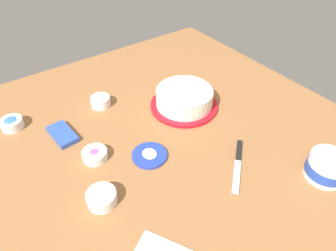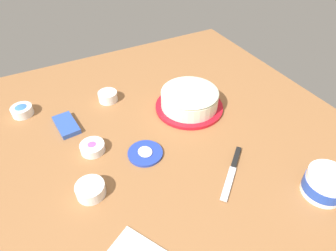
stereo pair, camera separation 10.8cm
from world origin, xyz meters
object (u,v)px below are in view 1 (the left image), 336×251
Objects in this scene: frosting_tub_lid at (150,155)px; sprinkle_bowl_pink at (101,101)px; spreading_knife at (238,161)px; sprinkle_bowl_rainbow at (95,154)px; sprinkle_bowl_blue at (12,123)px; sprinkle_bowl_orange at (102,197)px; candy_box_lower at (62,134)px; frosted_cake at (184,98)px; frosting_tub at (327,167)px.

frosting_tub_lid is 0.36m from sprinkle_bowl_pink.
spreading_knife is 0.49m from sprinkle_bowl_rainbow.
sprinkle_bowl_blue is at bearing 38.69° from frosting_tub_lid.
sprinkle_bowl_orange and sprinkle_bowl_blue have the same top height.
sprinkle_bowl_orange is at bearing 173.66° from candy_box_lower.
sprinkle_bowl_rainbow is 1.07× the size of sprinkle_bowl_pink.
frosting_tub_lid is 1.42× the size of sprinkle_bowl_rainbow.
sprinkle_bowl_rainbow is (0.30, 0.39, 0.01)m from spreading_knife.
candy_box_lower is at bearing -139.19° from sprinkle_bowl_blue.
sprinkle_bowl_pink reaches higher than frosting_tub_lid.
spreading_knife is at bearing -137.43° from sprinkle_bowl_blue.
candy_box_lower is (0.12, 0.48, -0.04)m from frosted_cake.
sprinkle_bowl_orange reaches higher than spreading_knife.
sprinkle_bowl_pink is 0.90× the size of sprinkle_bowl_orange.
spreading_knife is 2.37× the size of sprinkle_bowl_pink.
frosting_tub_lid is at bearing -141.31° from sprinkle_bowl_blue.
sprinkle_bowl_blue is at bearing 42.47° from frosting_tub.
sprinkle_bowl_orange is 1.08× the size of sprinkle_bowl_blue.
frosting_tub_lid is 1.52× the size of sprinkle_bowl_pink.
frosting_tub_lid is at bearing -178.50° from sprinkle_bowl_pink.
sprinkle_bowl_blue is at bearing 29.97° from sprinkle_bowl_rainbow.
frosted_cake is 0.57m from frosting_tub.
sprinkle_bowl_rainbow is at bearing 52.41° from spreading_knife.
sprinkle_bowl_rainbow is at bearing 48.74° from frosting_tub.
frosted_cake is at bearing -6.42° from spreading_knife.
sprinkle_bowl_rainbow is 1.04× the size of sprinkle_bowl_blue.
sprinkle_bowl_blue is at bearing 35.33° from candy_box_lower.
frosted_cake is 3.12× the size of sprinkle_bowl_orange.
sprinkle_bowl_orange is at bearing 115.09° from frosted_cake.
spreading_knife is at bearing -130.30° from frosting_tub_lid.
sprinkle_bowl_blue is (0.44, 0.35, 0.02)m from frosting_tub_lid.
sprinkle_bowl_rainbow reaches higher than frosting_tub_lid.
frosting_tub_lid is 0.56m from sprinkle_bowl_blue.
frosting_tub_lid is 1.48× the size of sprinkle_bowl_blue.
sprinkle_bowl_rainbow is (0.10, 0.16, 0.01)m from frosting_tub_lid.
candy_box_lower is (0.67, 0.62, -0.03)m from frosting_tub.
frosted_cake is at bearing -126.80° from sprinkle_bowl_pink.
frosting_tub is 0.93× the size of candy_box_lower.
sprinkle_bowl_pink is (0.76, 0.42, -0.02)m from frosting_tub.
frosting_tub_lid is 0.30m from spreading_knife.
sprinkle_bowl_pink is 0.60× the size of candy_box_lower.
spreading_knife is 1.42× the size of candy_box_lower.
sprinkle_bowl_pink reaches higher than sprinkle_bowl_orange.
sprinkle_bowl_pink is at bearing -71.32° from candy_box_lower.
frosted_cake is 0.43m from sprinkle_bowl_rainbow.
sprinkle_bowl_orange reaches higher than frosting_tub_lid.
frosted_cake reaches higher than spreading_knife.
frosting_tub is at bearing -117.34° from sprinkle_bowl_orange.
sprinkle_bowl_orange is (-0.44, 0.21, -0.00)m from sprinkle_bowl_pink.
sprinkle_bowl_rainbow is at bearing 150.67° from sprinkle_bowl_pink.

